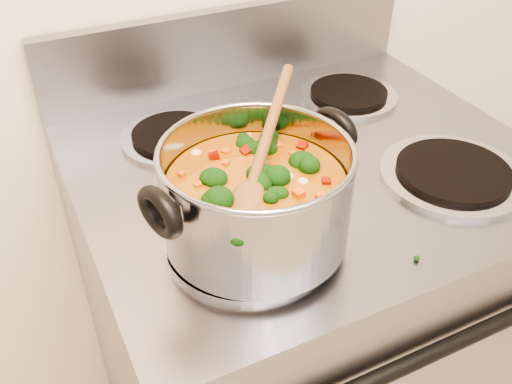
% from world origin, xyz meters
% --- Properties ---
extents(electric_range, '(0.77, 0.70, 1.08)m').
position_xyz_m(electric_range, '(-0.03, 1.16, 0.47)').
color(electric_range, gray).
rests_on(electric_range, ground).
extents(stockpot, '(0.32, 0.25, 0.15)m').
position_xyz_m(stockpot, '(-0.21, 1.00, 1.00)').
color(stockpot, '#95959C').
rests_on(stockpot, electric_range).
extents(wooden_spoon, '(0.20, 0.23, 0.10)m').
position_xyz_m(wooden_spoon, '(-0.19, 1.01, 1.05)').
color(wooden_spoon, brown).
rests_on(wooden_spoon, stockpot).
extents(cooktop_crumbs, '(0.22, 0.32, 0.01)m').
position_xyz_m(cooktop_crumbs, '(-0.26, 1.01, 0.92)').
color(cooktop_crumbs, black).
rests_on(cooktop_crumbs, electric_range).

